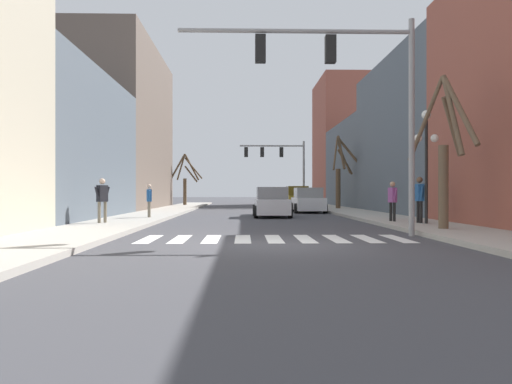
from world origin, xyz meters
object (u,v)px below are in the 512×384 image
street_tree_right_far (341,172)px  pedestrian_on_left_sidewalk (392,198)px  car_driving_toward_lane (308,201)px  street_tree_left_far (446,152)px  street_lamp_right_corner (426,143)px  pedestrian_waiting_at_curb (420,196)px  pedestrian_on_right_sidewalk (149,198)px  car_parked_right_far (297,198)px  street_tree_right_near (186,179)px  traffic_signal_far (279,159)px  car_driving_away_lane (272,203)px  pedestrian_near_right_corner (102,197)px  traffic_signal_near (345,78)px

street_tree_right_far → pedestrian_on_left_sidewalk: bearing=-93.8°
car_driving_toward_lane → street_tree_left_far: size_ratio=0.82×
car_driving_toward_lane → street_tree_right_far: (3.00, 4.09, 2.07)m
car_driving_toward_lane → street_lamp_right_corner: bearing=-168.7°
pedestrian_waiting_at_curb → pedestrian_on_right_sidewalk: bearing=-112.2°
car_driving_toward_lane → pedestrian_on_left_sidewalk: 12.39m
car_parked_right_far → street_tree_right_near: street_tree_right_near is taller
traffic_signal_far → pedestrian_waiting_at_curb: bearing=-80.8°
street_tree_right_near → street_tree_left_far: 32.88m
pedestrian_waiting_at_curb → street_tree_right_near: bearing=-155.7°
traffic_signal_far → car_driving_toward_lane: size_ratio=1.37×
car_driving_away_lane → pedestrian_near_right_corner: 10.25m
street_lamp_right_corner → pedestrian_near_right_corner: (-12.56, 0.74, -2.05)m
pedestrian_near_right_corner → street_tree_right_far: size_ratio=0.32×
car_driving_away_lane → car_driving_toward_lane: size_ratio=1.09×
car_parked_right_far → traffic_signal_near: bearing=177.3°
traffic_signal_near → street_tree_right_far: traffic_signal_near is taller
pedestrian_waiting_at_curb → street_tree_left_far: size_ratio=0.35×
traffic_signal_far → pedestrian_on_right_sidewalk: 20.29m
street_lamp_right_corner → street_tree_left_far: (-0.35, -2.71, -0.54)m
car_parked_right_far → pedestrian_on_right_sidewalk: size_ratio=2.82×
pedestrian_near_right_corner → pedestrian_on_right_sidewalk: (1.02, 4.29, -0.10)m
street_lamp_right_corner → pedestrian_waiting_at_curb: size_ratio=2.42×
pedestrian_on_right_sidewalk → street_tree_right_near: size_ratio=0.33×
traffic_signal_near → pedestrian_on_right_sidewalk: 12.24m
traffic_signal_near → pedestrian_on_right_sidewalk: size_ratio=4.59×
street_tree_right_far → pedestrian_on_right_sidewalk: bearing=-132.6°
car_driving_toward_lane → pedestrian_on_right_sidewalk: bearing=134.8°
traffic_signal_far → pedestrian_near_right_corner: size_ratio=3.28×
traffic_signal_near → pedestrian_near_right_corner: (-8.66, 4.49, -3.68)m
traffic_signal_near → street_tree_left_far: size_ratio=1.43×
traffic_signal_near → car_parked_right_far: (1.18, 24.72, -4.02)m
pedestrian_on_left_sidewalk → pedestrian_on_right_sidewalk: 11.25m
traffic_signal_near → street_tree_left_far: bearing=16.4°
car_driving_away_lane → pedestrian_on_left_sidewalk: pedestrian_on_left_sidewalk is taller
pedestrian_waiting_at_curb → street_tree_right_near: (-12.28, 27.56, 1.36)m
street_lamp_right_corner → street_tree_right_near: size_ratio=0.91×
traffic_signal_far → street_tree_left_far: 26.57m
car_driving_away_lane → street_tree_right_near: street_tree_right_near is taller
street_tree_right_near → street_tree_right_far: street_tree_right_far is taller
traffic_signal_near → traffic_signal_far: size_ratio=1.27×
street_tree_left_far → pedestrian_on_left_sidewalk: bearing=96.8°
pedestrian_on_right_sidewalk → street_tree_right_far: (11.78, 12.81, 1.75)m
street_tree_right_near → street_tree_left_far: size_ratio=0.95×
pedestrian_near_right_corner → traffic_signal_near: bearing=-84.6°
pedestrian_on_right_sidewalk → street_tree_right_near: 22.91m
pedestrian_on_left_sidewalk → car_parked_right_far: bearing=-7.9°
car_driving_toward_lane → street_tree_left_far: street_tree_left_far is taller
pedestrian_on_right_sidewalk → street_tree_right_near: street_tree_right_near is taller
pedestrian_near_right_corner → pedestrian_waiting_at_curb: size_ratio=0.97×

